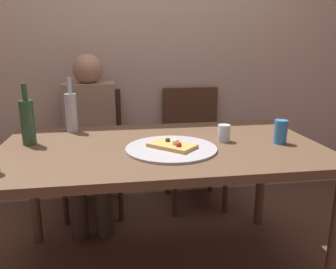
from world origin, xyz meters
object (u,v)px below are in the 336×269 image
at_px(beer_bottle, 28,121).
at_px(chair_right, 193,139).
at_px(soda_can, 281,132).
at_px(pizza_tray, 171,148).
at_px(chair_left, 93,143).
at_px(wine_bottle, 71,111).
at_px(guest_in_sweater, 91,131).
at_px(dining_table, 161,158).
at_px(pizza_slice_last, 173,145).
at_px(tumbler_near, 224,133).

xyz_separation_m(beer_bottle, chair_right, (1.03, 0.75, -0.34)).
bearing_deg(soda_can, pizza_tray, -177.78).
height_order(chair_left, chair_right, same).
xyz_separation_m(wine_bottle, beer_bottle, (-0.19, -0.24, 0.00)).
xyz_separation_m(beer_bottle, chair_left, (0.26, 0.75, -0.34)).
bearing_deg(chair_right, guest_in_sweater, 11.07).
bearing_deg(dining_table, chair_left, 115.00).
distance_m(beer_bottle, chair_right, 1.32).
bearing_deg(pizza_tray, pizza_slice_last, -22.16).
relative_size(dining_table, pizza_tray, 3.64).
bearing_deg(tumbler_near, soda_can, -16.07).
xyz_separation_m(dining_table, chair_right, (0.37, 0.86, -0.15)).
height_order(beer_bottle, soda_can, beer_bottle).
xyz_separation_m(dining_table, pizza_tray, (0.04, -0.09, 0.08)).
relative_size(beer_bottle, soda_can, 2.54).
xyz_separation_m(pizza_tray, tumbler_near, (0.30, 0.10, 0.04)).
distance_m(wine_bottle, soda_can, 1.17).
relative_size(dining_table, beer_bottle, 5.21).
distance_m(dining_table, guest_in_sweater, 0.82).
height_order(wine_bottle, chair_right, wine_bottle).
distance_m(soda_can, chair_right, 1.00).
distance_m(beer_bottle, tumbler_near, 1.00).
xyz_separation_m(soda_can, chair_left, (-1.01, 0.93, -0.28)).
relative_size(pizza_tray, guest_in_sweater, 0.38).
xyz_separation_m(pizza_slice_last, soda_can, (0.57, 0.02, 0.04)).
bearing_deg(chair_left, pizza_slice_last, 114.89).
height_order(pizza_slice_last, beer_bottle, beer_bottle).
xyz_separation_m(dining_table, beer_bottle, (-0.66, 0.11, 0.19)).
bearing_deg(beer_bottle, chair_left, 70.95).
bearing_deg(wine_bottle, chair_left, 81.80).
bearing_deg(pizza_tray, soda_can, 2.22).
height_order(wine_bottle, guest_in_sweater, guest_in_sweater).
bearing_deg(tumbler_near, pizza_slice_last, -160.29).
distance_m(tumbler_near, soda_can, 0.29).
bearing_deg(pizza_tray, wine_bottle, 139.19).
height_order(pizza_tray, pizza_slice_last, pizza_slice_last).
bearing_deg(chair_left, wine_bottle, 81.80).
xyz_separation_m(soda_can, chair_right, (-0.24, 0.93, -0.28)).
height_order(tumbler_near, chair_left, chair_left).
xyz_separation_m(soda_can, guest_in_sweater, (-1.01, 0.78, -0.15)).
bearing_deg(soda_can, chair_right, 104.23).
bearing_deg(pizza_tray, dining_table, 111.17).
height_order(dining_table, beer_bottle, beer_bottle).
height_order(pizza_slice_last, guest_in_sweater, guest_in_sweater).
relative_size(pizza_slice_last, tumbler_near, 2.78).
distance_m(tumbler_near, chair_right, 0.90).
bearing_deg(chair_left, tumbler_near, 130.70).
relative_size(wine_bottle, beer_bottle, 1.01).
bearing_deg(dining_table, soda_can, -6.63).
bearing_deg(tumbler_near, guest_in_sweater, 136.27).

